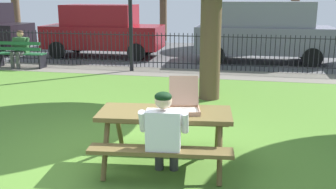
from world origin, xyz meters
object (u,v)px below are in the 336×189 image
Objects in this scene: park_bench_left at (20,55)px; parked_car_left at (103,30)px; parked_car_center at (263,30)px; picnic_table_foreground at (165,123)px; person_on_park_bench at (20,47)px; pizza_box_open at (184,103)px; adult_at_table at (164,132)px.

parked_car_left is at bearing 56.66° from park_bench_left.
parked_car_center reaches higher than park_bench_left.
parked_car_left reaches higher than park_bench_left.
parked_car_left is at bearing 115.53° from picnic_table_foreground.
parked_car_center reaches higher than person_on_park_bench.
picnic_table_foreground is at bearing -46.09° from park_bench_left.
person_on_park_bench is at bearing 133.81° from picnic_table_foreground.
person_on_park_bench is (-6.19, 6.45, 0.06)m from picnic_table_foreground.
parked_car_center reaches higher than pizza_box_open.
parked_car_center is (7.70, 2.73, 0.44)m from person_on_park_bench.
picnic_table_foreground is 1.64× the size of adult_at_table.
pizza_box_open reaches higher than adult_at_table.
park_bench_left is at bearing -123.34° from parked_car_left.
pizza_box_open is 9.03m from person_on_park_bench.
person_on_park_bench is 3.29m from parked_car_left.
park_bench_left reaches higher than picnic_table_foreground.
park_bench_left is 3.34m from parked_car_left.
picnic_table_foreground is at bearing -155.66° from pizza_box_open.
pizza_box_open is 0.12× the size of parked_car_center.
parked_car_left is (1.80, 2.73, 0.35)m from person_on_park_bench.
person_on_park_bench is 8.18m from parked_car_center.
pizza_box_open reaches higher than picnic_table_foreground.
adult_at_table is at bearing -98.37° from parked_car_center.
picnic_table_foreground is 1.64× the size of person_on_park_bench.
park_bench_left is (-6.43, 6.32, -0.46)m from pizza_box_open.
adult_at_table is 0.74× the size of park_bench_left.
adult_at_table is (-0.15, -0.60, -0.22)m from pizza_box_open.
picnic_table_foreground is 0.51m from adult_at_table.
parked_car_center is at bearing 82.01° from pizza_box_open.
adult_at_table reaches higher than picnic_table_foreground.
adult_at_table is 0.27× the size of parked_car_left.
park_bench_left is 0.24m from person_on_park_bench.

